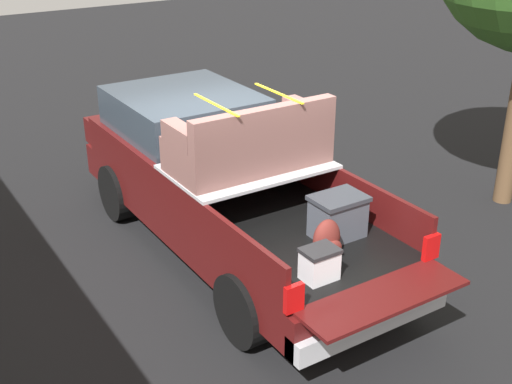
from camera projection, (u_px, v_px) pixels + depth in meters
The scene contains 2 objects.
ground_plane at pixel (232, 251), 8.97m from camera, with size 40.00×40.00×0.00m, color black.
pickup_truck at pixel (217, 175), 8.85m from camera, with size 6.05×2.06×2.23m.
Camera 1 is at (-6.76, 3.94, 4.47)m, focal length 46.90 mm.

